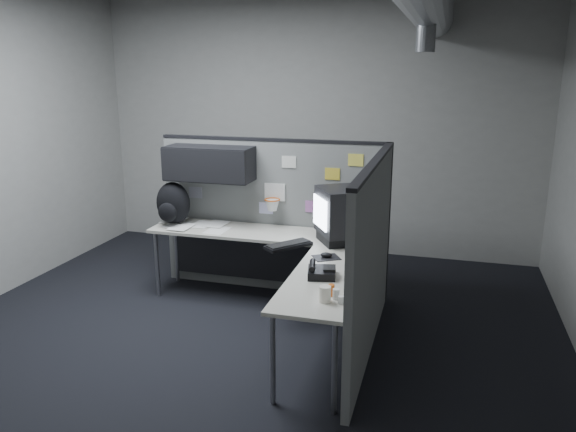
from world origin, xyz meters
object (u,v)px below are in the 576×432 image
(phone, at_px, (321,272))
(backpack, at_px, (173,204))
(keyboard, at_px, (288,245))
(monitor, at_px, (344,214))
(desk, at_px, (277,253))

(phone, height_order, backpack, backpack)
(keyboard, xyz_separation_m, backpack, (-1.37, 0.41, 0.20))
(phone, bearing_deg, keyboard, 122.79)
(monitor, bearing_deg, backpack, -169.92)
(monitor, xyz_separation_m, backpack, (-1.83, 0.11, -0.05))
(desk, relative_size, backpack, 5.15)
(desk, bearing_deg, phone, -52.72)
(desk, xyz_separation_m, backpack, (-1.23, 0.28, 0.34))
(phone, distance_m, backpack, 2.12)
(desk, xyz_separation_m, monitor, (0.60, 0.17, 0.38))
(keyboard, distance_m, backpack, 1.44)
(desk, distance_m, phone, 1.00)
(desk, distance_m, monitor, 0.74)
(monitor, relative_size, phone, 2.28)
(monitor, bearing_deg, keyboard, -133.46)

